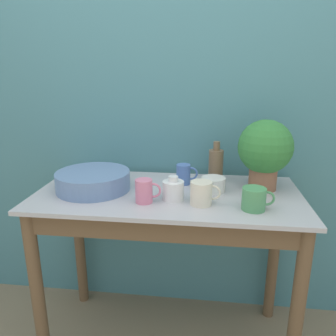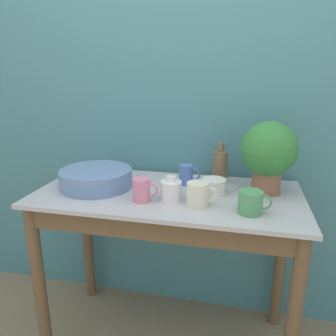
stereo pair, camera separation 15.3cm
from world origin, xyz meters
The scene contains 11 objects.
wall_back centered at (0.00, 0.66, 1.20)m, with size 6.00×0.05×2.40m.
counter_table centered at (0.00, 0.28, 0.67)m, with size 1.25×0.61×0.86m.
potted_plant centered at (0.45, 0.41, 1.06)m, with size 0.26×0.26×0.34m.
bowl_wash_large centered at (-0.36, 0.30, 0.90)m, with size 0.36×0.36×0.09m.
bottle_tall centered at (0.23, 0.51, 0.95)m, with size 0.08×0.08×0.21m.
bottle_short centered at (0.03, 0.21, 0.91)m, with size 0.10×0.10×0.11m.
mug_blue centered at (0.07, 0.43, 0.91)m, with size 0.11×0.07×0.10m.
mug_cream centered at (0.16, 0.17, 0.91)m, with size 0.13×0.09×0.10m.
mug_pink centered at (-0.09, 0.17, 0.91)m, with size 0.11×0.08×0.10m.
mug_green centered at (0.38, 0.14, 0.91)m, with size 0.13×0.10×0.09m.
bowl_small_enamel_white centered at (0.21, 0.34, 0.89)m, with size 0.12×0.12×0.07m.
Camera 2 is at (0.33, -1.12, 1.42)m, focal length 35.00 mm.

